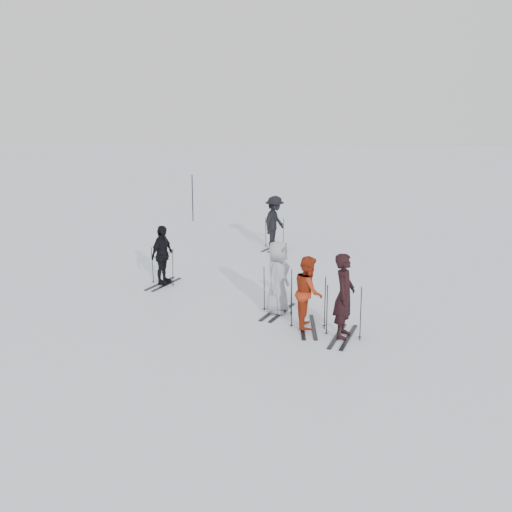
{
  "coord_description": "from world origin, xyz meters",
  "views": [
    {
      "loc": [
        2.37,
        -16.52,
        5.35
      ],
      "look_at": [
        0.0,
        1.0,
        1.0
      ],
      "focal_mm": 45.0,
      "sensor_mm": 36.0,
      "label": 1
    }
  ],
  "objects": [
    {
      "name": "skier_near_dark",
      "position": [
        2.49,
        -2.47,
        0.98
      ],
      "size": [
        0.6,
        0.79,
        1.95
      ],
      "primitive_type": "imported",
      "rotation": [
        0.0,
        0.0,
        1.37
      ],
      "color": "black",
      "rests_on": "ground"
    },
    {
      "name": "skis_near_dark",
      "position": [
        2.49,
        -2.47,
        0.64
      ],
      "size": [
        1.9,
        1.26,
        1.27
      ],
      "primitive_type": null,
      "rotation": [
        0.0,
        0.0,
        1.37
      ],
      "color": "black",
      "rests_on": "ground"
    },
    {
      "name": "skier_uphill_left",
      "position": [
        -2.8,
        1.17,
        0.87
      ],
      "size": [
        0.71,
        1.1,
        1.74
      ],
      "primitive_type": "imported",
      "rotation": [
        0.0,
        0.0,
        1.27
      ],
      "color": "black",
      "rests_on": "ground"
    },
    {
      "name": "piste_marker",
      "position": [
        -4.25,
        11.25,
        1.04
      ],
      "size": [
        0.06,
        0.06,
        2.07
      ],
      "primitive_type": "cylinder",
      "rotation": [
        0.0,
        0.0,
        -0.35
      ],
      "color": "black",
      "rests_on": "ground"
    },
    {
      "name": "skier_grey",
      "position": [
        0.82,
        -0.92,
        0.93
      ],
      "size": [
        0.82,
        1.04,
        1.85
      ],
      "primitive_type": "imported",
      "rotation": [
        0.0,
        0.0,
        1.28
      ],
      "color": "#989BA1",
      "rests_on": "ground"
    },
    {
      "name": "skis_red",
      "position": [
        1.65,
        -1.93,
        0.65
      ],
      "size": [
        1.87,
        1.13,
        1.3
      ],
      "primitive_type": null,
      "rotation": [
        0.0,
        0.0,
        1.68
      ],
      "color": "black",
      "rests_on": "ground"
    },
    {
      "name": "skier_uphill_far",
      "position": [
        -0.04,
        6.36,
        0.95
      ],
      "size": [
        1.07,
        1.39,
        1.9
      ],
      "primitive_type": "imported",
      "rotation": [
        0.0,
        0.0,
        1.23
      ],
      "color": "black",
      "rests_on": "ground"
    },
    {
      "name": "skier_red",
      "position": [
        1.65,
        -1.93,
        0.87
      ],
      "size": [
        0.75,
        0.91,
        1.73
      ],
      "primitive_type": "imported",
      "rotation": [
        0.0,
        0.0,
        1.68
      ],
      "color": "#A02D12",
      "rests_on": "ground"
    },
    {
      "name": "skis_uphill_left",
      "position": [
        -2.8,
        1.17,
        0.58
      ],
      "size": [
        1.75,
        1.26,
        1.15
      ],
      "primitive_type": null,
      "rotation": [
        0.0,
        0.0,
        1.27
      ],
      "color": "black",
      "rests_on": "ground"
    },
    {
      "name": "skis_uphill_far",
      "position": [
        -0.04,
        6.36,
        0.58
      ],
      "size": [
        1.79,
        1.33,
        1.17
      ],
      "primitive_type": null,
      "rotation": [
        0.0,
        0.0,
        1.23
      ],
      "color": "black",
      "rests_on": "ground"
    },
    {
      "name": "ground",
      "position": [
        0.0,
        0.0,
        0.0
      ],
      "size": [
        120.0,
        120.0,
        0.0
      ],
      "primitive_type": "plane",
      "color": "silver",
      "rests_on": "ground"
    },
    {
      "name": "skis_grey",
      "position": [
        0.82,
        -0.92,
        0.61
      ],
      "size": [
        1.86,
        1.33,
        1.22
      ],
      "primitive_type": null,
      "rotation": [
        0.0,
        0.0,
        1.28
      ],
      "color": "black",
      "rests_on": "ground"
    }
  ]
}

